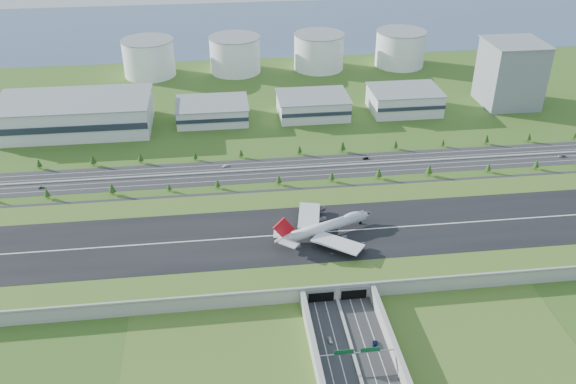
{
  "coord_description": "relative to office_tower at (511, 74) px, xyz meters",
  "views": [
    {
      "loc": [
        -54.55,
        -287.85,
        205.75
      ],
      "look_at": [
        -15.14,
        35.0,
        16.04
      ],
      "focal_mm": 38.0,
      "sensor_mm": 36.0,
      "label": 1
    }
  ],
  "objects": [
    {
      "name": "boeing_747",
      "position": [
        -198.55,
        -197.86,
        -13.75
      ],
      "size": [
        62.19,
        57.67,
        20.22
      ],
      "rotation": [
        0.0,
        0.0,
        0.37
      ],
      "color": "silver",
      "rests_on": "airfield_deck"
    },
    {
      "name": "sign_gantry_near",
      "position": [
        -200.0,
        -290.04,
        -20.55
      ],
      "size": [
        38.7,
        0.7,
        9.8
      ],
      "color": "gray",
      "rests_on": "ground"
    },
    {
      "name": "tree_row",
      "position": [
        -176.45,
        -100.37,
        -22.79
      ],
      "size": [
        499.72,
        48.71,
        8.44
      ],
      "color": "#3D2819",
      "rests_on": "ground"
    },
    {
      "name": "bay_water",
      "position": [
        -200.0,
        285.0,
        -27.47
      ],
      "size": [
        1200.0,
        260.0,
        0.06
      ],
      "primitive_type": "cube",
      "color": "#3D5575",
      "rests_on": "ground"
    },
    {
      "name": "fuel_tank_a",
      "position": [
        -320.0,
        115.0,
        -10.0
      ],
      "size": [
        50.0,
        50.0,
        35.0
      ],
      "primitive_type": "cylinder",
      "color": "white",
      "rests_on": "ground"
    },
    {
      "name": "fuel_tank_d",
      "position": [
        -65.0,
        115.0,
        -10.0
      ],
      "size": [
        50.0,
        50.0,
        35.0
      ],
      "primitive_type": "cylinder",
      "color": "white",
      "rests_on": "ground"
    },
    {
      "name": "hangar_west",
      "position": [
        -370.0,
        -10.0,
        -15.0
      ],
      "size": [
        120.0,
        60.0,
        25.0
      ],
      "primitive_type": "cube",
      "color": "silver",
      "rests_on": "ground"
    },
    {
      "name": "fuel_tank_b",
      "position": [
        -235.0,
        115.0,
        -10.0
      ],
      "size": [
        50.0,
        50.0,
        35.0
      ],
      "primitive_type": "cylinder",
      "color": "white",
      "rests_on": "ground"
    },
    {
      "name": "car_2",
      "position": [
        -188.57,
        -279.29,
        -26.65
      ],
      "size": [
        3.78,
        5.7,
        1.46
      ],
      "primitive_type": "imported",
      "rotation": [
        0.0,
        0.0,
        2.86
      ],
      "color": "#0D1745",
      "rests_on": "ground"
    },
    {
      "name": "ground",
      "position": [
        -200.0,
        -195.0,
        -27.5
      ],
      "size": [
        1200.0,
        1200.0,
        0.0
      ],
      "primitive_type": "plane",
      "color": "#2C561A",
      "rests_on": "ground"
    },
    {
      "name": "hangar_mid_a",
      "position": [
        -260.0,
        -5.0,
        -20.0
      ],
      "size": [
        58.0,
        42.0,
        15.0
      ],
      "primitive_type": "cube",
      "color": "silver",
      "rests_on": "ground"
    },
    {
      "name": "hangar_mid_c",
      "position": [
        -95.0,
        -5.0,
        -18.0
      ],
      "size": [
        58.0,
        42.0,
        19.0
      ],
      "primitive_type": "cube",
      "color": "silver",
      "rests_on": "ground"
    },
    {
      "name": "car_4",
      "position": [
        -377.44,
        -107.37,
        -26.71
      ],
      "size": [
        4.2,
        2.66,
        1.33
      ],
      "primitive_type": "imported",
      "rotation": [
        0.0,
        0.0,
        1.87
      ],
      "color": "slate",
      "rests_on": "ground"
    },
    {
      "name": "car_0",
      "position": [
        -209.02,
        -274.07,
        -26.63
      ],
      "size": [
        2.16,
        4.52,
        1.49
      ],
      "primitive_type": "imported",
      "rotation": [
        0.0,
        0.0,
        0.09
      ],
      "color": "silver",
      "rests_on": "ground"
    },
    {
      "name": "airfield_deck",
      "position": [
        -200.0,
        -195.09,
        -23.38
      ],
      "size": [
        520.0,
        100.0,
        9.2
      ],
      "color": "gray",
      "rests_on": "ground"
    },
    {
      "name": "hangar_mid_b",
      "position": [
        -175.0,
        -5.0,
        -19.0
      ],
      "size": [
        58.0,
        42.0,
        17.0
      ],
      "primitive_type": "cube",
      "color": "silver",
      "rests_on": "ground"
    },
    {
      "name": "car_5",
      "position": [
        -149.11,
        -91.91,
        -26.65
      ],
      "size": [
        4.66,
        2.56,
        1.45
      ],
      "primitive_type": "imported",
      "rotation": [
        0.0,
        0.0,
        -1.33
      ],
      "color": "black",
      "rests_on": "ground"
    },
    {
      "name": "car_6",
      "position": [
        -2.63,
        -105.34,
        -26.56
      ],
      "size": [
        6.46,
        4.47,
        1.64
      ],
      "primitive_type": "imported",
      "rotation": [
        0.0,
        0.0,
        1.9
      ],
      "color": "#AFAFB4",
      "rests_on": "ground"
    },
    {
      "name": "underpass_road",
      "position": [
        -200.0,
        -294.42,
        -24.07
      ],
      "size": [
        38.8,
        120.4,
        8.0
      ],
      "color": "#28282B",
      "rests_on": "ground"
    },
    {
      "name": "car_7",
      "position": [
        -252.57,
        -91.19,
        -26.72
      ],
      "size": [
        4.94,
        3.58,
        1.33
      ],
      "primitive_type": "imported",
      "rotation": [
        0.0,
        0.0,
        -1.15
      ],
      "color": "white",
      "rests_on": "ground"
    },
    {
      "name": "fuel_tank_c",
      "position": [
        -150.0,
        115.0,
        -10.0
      ],
      "size": [
        50.0,
        50.0,
        35.0
      ],
      "primitive_type": "cylinder",
      "color": "white",
      "rests_on": "ground"
    },
    {
      "name": "north_expressway",
      "position": [
        -200.0,
        -100.0,
        -27.44
      ],
      "size": [
        560.0,
        36.0,
        0.12
      ],
      "primitive_type": "cube",
      "color": "#28282B",
      "rests_on": "ground"
    },
    {
      "name": "office_tower",
      "position": [
        0.0,
        0.0,
        0.0
      ],
      "size": [
        46.0,
        46.0,
        55.0
      ],
      "primitive_type": "cube",
      "color": "gray",
      "rests_on": "ground"
    }
  ]
}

